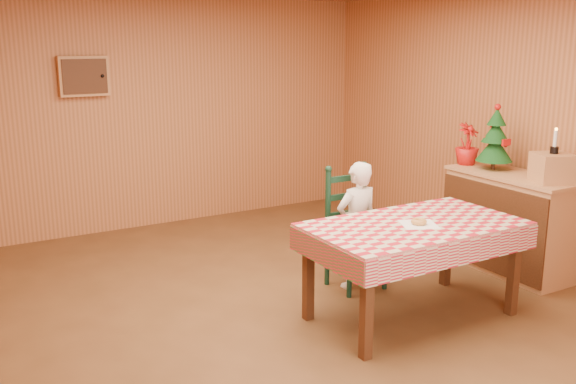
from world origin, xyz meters
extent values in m
plane|color=brown|center=(0.00, 0.00, 0.00)|extent=(6.00, 6.00, 0.00)
cube|color=#B36E40|center=(0.00, 3.00, 1.30)|extent=(5.00, 0.10, 2.60)
cube|color=#B36E40|center=(2.50, 0.00, 1.30)|extent=(0.10, 6.00, 2.60)
cube|color=tan|center=(-0.90, 2.94, 1.75)|extent=(0.52, 0.08, 0.42)
cube|color=#492613|center=(-0.90, 2.90, 1.75)|extent=(0.46, 0.02, 0.36)
sphere|color=black|center=(-0.72, 2.88, 1.75)|extent=(0.04, 0.04, 0.04)
cube|color=#492613|center=(0.70, -0.51, 0.72)|extent=(1.60, 0.90, 0.06)
cube|color=#492613|center=(-0.02, -0.88, 0.34)|extent=(0.07, 0.07, 0.69)
cube|color=#492613|center=(1.42, -0.88, 0.34)|extent=(0.07, 0.07, 0.69)
cube|color=#492613|center=(-0.02, -0.14, 0.34)|extent=(0.07, 0.07, 0.69)
cube|color=#492613|center=(1.42, -0.14, 0.34)|extent=(0.07, 0.07, 0.69)
cube|color=#AD1724|center=(0.70, -0.51, 0.76)|extent=(1.64, 0.94, 0.02)
cube|color=#AD1724|center=(0.70, -0.98, 0.66)|extent=(1.64, 0.02, 0.18)
cube|color=#AD1724|center=(0.70, -0.04, 0.66)|extent=(1.64, 0.02, 0.18)
cube|color=#36602C|center=(-0.12, -0.51, 0.66)|extent=(0.02, 0.94, 0.18)
cube|color=#36602C|center=(1.52, -0.51, 0.66)|extent=(0.02, 0.94, 0.18)
cube|color=black|center=(0.70, 0.22, 0.43)|extent=(0.44, 0.40, 0.04)
cylinder|color=black|center=(0.51, 0.05, 0.21)|extent=(0.04, 0.04, 0.41)
cylinder|color=black|center=(0.89, 0.05, 0.21)|extent=(0.04, 0.04, 0.41)
cylinder|color=black|center=(0.51, 0.39, 0.21)|extent=(0.04, 0.04, 0.41)
cylinder|color=black|center=(0.89, 0.39, 0.21)|extent=(0.04, 0.04, 0.41)
cylinder|color=black|center=(0.51, 0.39, 0.75)|extent=(0.05, 0.05, 0.60)
sphere|color=black|center=(0.51, 0.39, 1.05)|extent=(0.06, 0.06, 0.06)
cylinder|color=black|center=(0.89, 0.39, 0.75)|extent=(0.05, 0.05, 0.60)
sphere|color=black|center=(0.89, 0.39, 1.05)|extent=(0.06, 0.06, 0.06)
cube|color=black|center=(0.70, 0.39, 0.63)|extent=(0.38, 0.03, 0.05)
cube|color=black|center=(0.70, 0.39, 0.79)|extent=(0.38, 0.03, 0.05)
cube|color=black|center=(0.70, 0.39, 0.95)|extent=(0.38, 0.03, 0.05)
imported|color=white|center=(0.70, 0.22, 0.56)|extent=(0.41, 0.27, 1.12)
cube|color=white|center=(0.70, -0.56, 0.77)|extent=(0.34, 0.34, 0.00)
torus|color=#CA9048|center=(0.70, -0.56, 0.79)|extent=(0.14, 0.14, 0.04)
cube|color=tan|center=(2.19, -0.16, 0.45)|extent=(0.50, 1.20, 0.90)
cube|color=tan|center=(2.19, -0.16, 0.92)|extent=(0.54, 1.24, 0.03)
cube|color=#492613|center=(1.93, -0.16, 0.45)|extent=(0.02, 1.20, 0.80)
cube|color=tan|center=(2.19, -0.56, 1.06)|extent=(0.40, 0.40, 0.25)
cylinder|color=#492613|center=(2.19, 0.09, 0.97)|extent=(0.04, 0.04, 0.08)
cone|color=#0D3C15|center=(2.19, 0.09, 1.13)|extent=(0.34, 0.34, 0.24)
cone|color=#0D3C15|center=(2.19, 0.09, 1.29)|extent=(0.26, 0.26, 0.20)
cone|color=#0D3C15|center=(2.19, 0.09, 1.43)|extent=(0.18, 0.18, 0.16)
sphere|color=#B51310|center=(2.19, 0.09, 1.52)|extent=(0.06, 0.06, 0.06)
cube|color=#B51310|center=(2.17, -0.06, 1.21)|extent=(0.10, 0.02, 0.06)
sphere|color=#B51310|center=(2.27, 0.03, 1.16)|extent=(0.04, 0.04, 0.04)
sphere|color=#B51310|center=(2.12, 0.14, 1.23)|extent=(0.04, 0.04, 0.04)
sphere|color=#B51310|center=(2.23, 0.18, 1.33)|extent=(0.04, 0.04, 0.04)
imported|color=#B51310|center=(2.14, 0.39, 1.13)|extent=(0.26, 0.26, 0.41)
cylinder|color=black|center=(2.19, -0.56, 1.21)|extent=(0.07, 0.07, 0.06)
cylinder|color=white|center=(2.19, -0.56, 1.31)|extent=(0.03, 0.03, 0.14)
sphere|color=orange|center=(2.19, -0.56, 1.39)|extent=(0.02, 0.02, 0.02)
cylinder|color=black|center=(2.24, 0.02, 0.19)|extent=(0.39, 0.39, 0.37)
camera|label=1|loc=(-2.50, -4.08, 2.14)|focal=40.00mm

